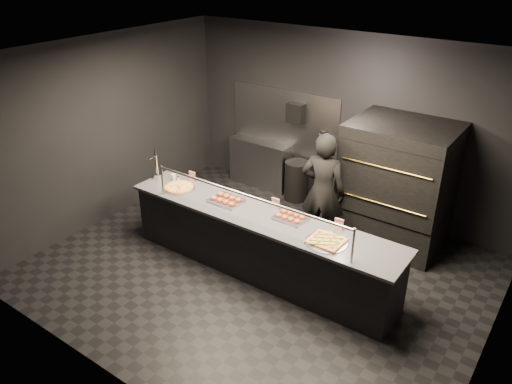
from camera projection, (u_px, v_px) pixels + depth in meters
room at (260, 174)px, 6.52m from camera, size 6.04×6.00×3.00m
service_counter at (259, 243)px, 6.94m from camera, size 4.10×0.78×1.37m
pizza_oven at (397, 184)px, 7.48m from camera, size 1.50×1.23×1.91m
prep_shelf at (260, 163)px, 9.46m from camera, size 1.20×0.35×0.90m
towel_dispenser at (296, 113)px, 8.66m from camera, size 0.30×0.20×0.35m
fire_extinguisher at (323, 146)px, 8.60m from camera, size 0.14×0.14×0.51m
beer_tap at (157, 169)px, 7.69m from camera, size 0.14×0.20×0.53m
round_pizza at (179, 187)px, 7.45m from camera, size 0.50×0.50×0.03m
slider_tray_a at (226, 200)px, 7.05m from camera, size 0.48×0.36×0.07m
slider_tray_b at (291, 217)px, 6.62m from camera, size 0.45×0.36×0.07m
square_pizza at (326, 241)px, 6.10m from camera, size 0.53×0.53×0.05m
condiment_jar at (175, 178)px, 7.66m from camera, size 0.16×0.06×0.11m
tent_cards at (264, 199)px, 6.96m from camera, size 2.62×0.04×0.15m
trash_bin at (296, 181)px, 8.98m from camera, size 0.43×0.43×0.72m
worker at (323, 191)px, 7.37m from camera, size 0.74×0.57×1.83m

